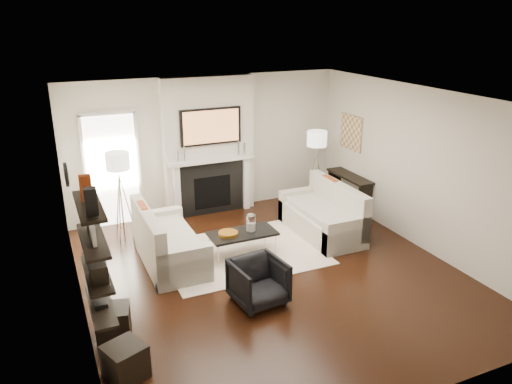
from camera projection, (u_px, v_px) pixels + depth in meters
name	position (u px, v px, depth m)	size (l,w,h in m)	color
room_envelope	(273.00, 192.00, 7.25)	(6.00, 6.00, 6.00)	black
chimney_breast	(209.00, 147.00, 9.72)	(1.80, 0.25, 2.70)	silver
fireplace_surround	(212.00, 189.00, 9.89)	(1.30, 0.02, 1.04)	black
firebox	(213.00, 192.00, 9.91)	(0.75, 0.02, 0.65)	black
mantel_pilaster_l	(177.00, 193.00, 9.58)	(0.12, 0.08, 1.10)	white
mantel_pilaster_r	(246.00, 183.00, 10.13)	(0.12, 0.08, 1.10)	white
mantel_shelf	(212.00, 160.00, 9.64)	(1.70, 0.18, 0.07)	white
tv_body	(211.00, 126.00, 9.44)	(1.20, 0.06, 0.70)	black
tv_screen	(211.00, 127.00, 9.41)	(1.10, 0.01, 0.62)	#BF723F
candlestick_l_tall	(184.00, 154.00, 9.38)	(0.04, 0.04, 0.30)	silver
candlestick_l_short	(178.00, 156.00, 9.34)	(0.04, 0.04, 0.24)	silver
candlestick_r_tall	(238.00, 148.00, 9.80)	(0.04, 0.04, 0.30)	silver
candlestick_r_short	(244.00, 149.00, 9.86)	(0.04, 0.04, 0.24)	silver
hallway_panel	(112.00, 171.00, 9.21)	(0.90, 0.02, 2.10)	white
door_trim_l	(85.00, 175.00, 9.01)	(0.06, 0.06, 2.16)	white
door_trim_r	(139.00, 168.00, 9.38)	(0.06, 0.06, 2.16)	white
door_trim_top	(107.00, 113.00, 8.83)	(1.02, 0.06, 0.06)	white
rug	(241.00, 253.00, 8.37)	(2.60, 2.00, 0.01)	beige
loveseat_left_base	(171.00, 250.00, 8.01)	(0.85, 1.80, 0.42)	beige
loveseat_left_back	(148.00, 236.00, 7.78)	(0.18, 1.80, 0.80)	beige
loveseat_left_arm_n	(184.00, 267.00, 7.28)	(0.85, 0.18, 0.60)	beige
loveseat_left_arm_s	(158.00, 226.00, 8.68)	(0.85, 0.18, 0.60)	beige
loveseat_left_cushion	(173.00, 235.00, 7.94)	(0.63, 1.44, 0.10)	beige
pillow_left_orange	(143.00, 217.00, 7.97)	(0.10, 0.42, 0.42)	#9F3813
pillow_left_charcoal	(152.00, 232.00, 7.45)	(0.10, 0.40, 0.40)	black
loveseat_right_base	(321.00, 223.00, 9.05)	(0.85, 1.80, 0.42)	beige
loveseat_right_back	(338.00, 204.00, 9.07)	(0.18, 1.80, 0.80)	beige
loveseat_right_arm_n	(346.00, 235.00, 8.32)	(0.85, 0.18, 0.60)	beige
loveseat_right_arm_s	(300.00, 204.00, 9.72)	(0.85, 0.18, 0.60)	beige
loveseat_right_cushion	(319.00, 210.00, 8.95)	(0.63, 1.44, 0.10)	beige
pillow_right_orange	(330.00, 188.00, 9.26)	(0.10, 0.42, 0.42)	#9F3813
pillow_right_charcoal	(348.00, 199.00, 8.75)	(0.10, 0.40, 0.40)	black
coffee_table	(242.00, 234.00, 8.16)	(1.10, 0.55, 0.04)	black
coffee_leg_nw	(219.00, 256.00, 7.85)	(0.02, 0.02, 0.38)	silver
coffee_leg_ne	(276.00, 245.00, 8.23)	(0.02, 0.02, 0.38)	silver
coffee_leg_sw	(210.00, 245.00, 8.23)	(0.02, 0.02, 0.38)	silver
coffee_leg_se	(264.00, 235.00, 8.61)	(0.02, 0.02, 0.38)	silver
hurricane_glass	(251.00, 223.00, 8.16)	(0.16, 0.16, 0.28)	white
hurricane_candle	(251.00, 227.00, 8.18)	(0.10, 0.10, 0.15)	white
copper_bowl	(228.00, 234.00, 8.05)	(0.32, 0.32, 0.05)	#A26C1B
armchair	(259.00, 280.00, 6.84)	(0.68, 0.63, 0.70)	black
lamp_left_post	(122.00, 208.00, 8.69)	(0.02, 0.02, 1.20)	silver
lamp_left_shade	(117.00, 161.00, 8.41)	(0.40, 0.40, 0.30)	white
lamp_left_leg_a	(128.00, 207.00, 8.73)	(0.02, 0.02, 1.25)	silver
lamp_left_leg_b	(118.00, 207.00, 8.75)	(0.02, 0.02, 1.25)	silver
lamp_left_leg_c	(120.00, 210.00, 8.59)	(0.02, 0.02, 1.25)	silver
lamp_right_post	(315.00, 179.00, 10.20)	(0.02, 0.02, 1.20)	silver
lamp_right_shade	(317.00, 139.00, 9.92)	(0.40, 0.40, 0.30)	white
lamp_right_leg_a	(320.00, 178.00, 10.25)	(0.02, 0.02, 1.25)	silver
lamp_right_leg_b	(311.00, 178.00, 10.26)	(0.02, 0.02, 1.25)	silver
lamp_right_leg_c	(315.00, 181.00, 10.10)	(0.02, 0.02, 1.25)	silver
console_top	(350.00, 176.00, 9.96)	(0.35, 1.20, 0.04)	black
console_leg_n	(365.00, 203.00, 9.61)	(0.30, 0.04, 0.71)	black
console_leg_s	(334.00, 186.00, 10.56)	(0.30, 0.04, 0.71)	black
wall_art	(351.00, 132.00, 9.99)	(0.03, 0.70, 0.70)	tan
shelf_bottom	(101.00, 305.00, 5.61)	(0.25, 1.00, 0.04)	black
shelf_lower	(97.00, 274.00, 5.47)	(0.25, 1.00, 0.04)	black
shelf_upper	(93.00, 241.00, 5.34)	(0.25, 1.00, 0.04)	black
shelf_top	(89.00, 206.00, 5.20)	(0.25, 1.00, 0.04)	black
decor_magfile_a	(91.00, 202.00, 4.88)	(0.12, 0.10, 0.28)	black
decor_magfile_b	(86.00, 188.00, 5.25)	(0.12, 0.10, 0.28)	#9F3813
decor_frame_a	(93.00, 232.00, 5.23)	(0.04, 0.30, 0.22)	white
decor_frame_b	(89.00, 223.00, 5.50)	(0.04, 0.22, 0.18)	black
decor_wine_rack	(98.00, 272.00, 5.27)	(0.18, 0.25, 0.20)	black
decor_box_small	(94.00, 259.00, 5.62)	(0.15, 0.12, 0.12)	black
decor_books	(101.00, 303.00, 5.57)	(0.14, 0.20, 0.05)	black
decor_box_tall	(96.00, 282.00, 5.87)	(0.10, 0.10, 0.18)	white
clock_rim	(66.00, 175.00, 6.86)	(0.34, 0.34, 0.04)	black
clock_face	(68.00, 175.00, 6.87)	(0.29, 0.29, 0.01)	white
ottoman_near	(114.00, 322.00, 6.15)	(0.40, 0.40, 0.40)	black
ottoman_far	(125.00, 362.00, 5.46)	(0.40, 0.40, 0.40)	black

